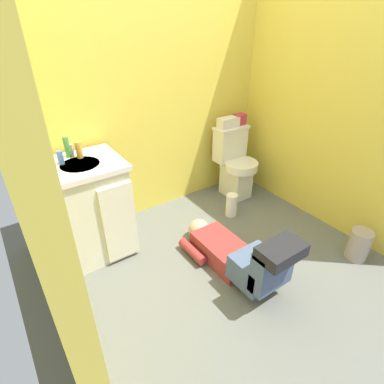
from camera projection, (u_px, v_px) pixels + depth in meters
ground_plane at (215, 259)px, 2.59m from camera, size 2.86×2.93×0.04m
wall_back at (148, 87)px, 2.68m from camera, size 2.52×0.08×2.40m
wall_left at (9, 162)px, 1.37m from camera, size 0.08×1.93×2.40m
wall_right at (335, 91)px, 2.56m from camera, size 0.08×1.93×2.40m
toilet at (235, 163)px, 3.29m from camera, size 0.36×0.46×0.75m
vanity_cabinet at (89, 209)px, 2.44m from camera, size 0.60×0.53×0.82m
faucet at (72, 151)px, 2.32m from camera, size 0.02×0.02×0.10m
person_plumber at (238, 255)px, 2.34m from camera, size 0.39×1.06×0.52m
tissue_box at (228, 122)px, 3.12m from camera, size 0.22×0.11×0.10m
toiletry_bag at (239, 119)px, 3.19m from camera, size 0.12×0.09×0.11m
soap_dispenser at (45, 155)px, 2.20m from camera, size 0.06×0.06×0.17m
bottle_blue at (60, 158)px, 2.20m from camera, size 0.04×0.04×0.10m
bottle_green at (67, 147)px, 2.29m from camera, size 0.04×0.04×0.16m
bottle_amber at (79, 150)px, 2.29m from camera, size 0.05×0.05×0.13m
trash_can at (359, 245)px, 2.51m from camera, size 0.17×0.17×0.27m
paper_towel_roll at (231, 205)px, 3.05m from camera, size 0.11×0.11×0.23m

